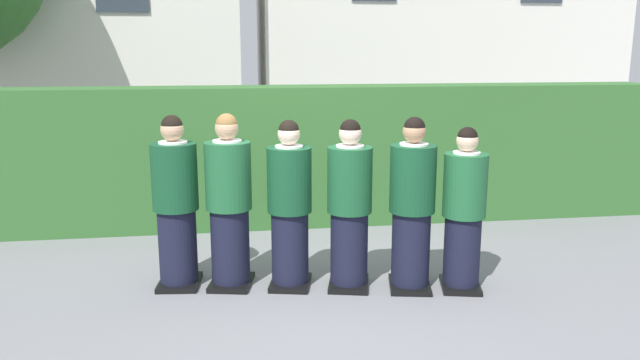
{
  "coord_description": "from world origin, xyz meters",
  "views": [
    {
      "loc": [
        -0.83,
        -5.64,
        2.27
      ],
      "look_at": [
        0.0,
        0.0,
        1.05
      ],
      "focal_mm": 35.02,
      "sensor_mm": 36.0,
      "label": 1
    }
  ],
  "objects": [
    {
      "name": "hedge",
      "position": [
        0.0,
        2.28,
        0.89
      ],
      "size": [
        9.62,
        0.7,
        1.78
      ],
      "color": "#33662D",
      "rests_on": "ground"
    },
    {
      "name": "ground_plane",
      "position": [
        0.0,
        0.0,
        0.0
      ],
      "size": [
        60.0,
        60.0,
        0.0
      ],
      "primitive_type": "plane",
      "color": "slate"
    },
    {
      "name": "student_front_row_2",
      "position": [
        -0.28,
        0.06,
        0.77
      ],
      "size": [
        0.47,
        0.53,
        1.61
      ],
      "color": "black",
      "rests_on": "ground"
    },
    {
      "name": "student_front_row_3",
      "position": [
        0.27,
        -0.05,
        0.77
      ],
      "size": [
        0.47,
        0.55,
        1.62
      ],
      "color": "black",
      "rests_on": "ground"
    },
    {
      "name": "student_front_row_0",
      "position": [
        -1.35,
        0.22,
        0.79
      ],
      "size": [
        0.43,
        0.54,
        1.66
      ],
      "color": "black",
      "rests_on": "ground"
    },
    {
      "name": "student_front_row_5",
      "position": [
        1.33,
        -0.25,
        0.74
      ],
      "size": [
        0.45,
        0.53,
        1.56
      ],
      "color": "black",
      "rests_on": "ground"
    },
    {
      "name": "student_front_row_1",
      "position": [
        -0.85,
        0.15,
        0.8
      ],
      "size": [
        0.48,
        0.55,
        1.67
      ],
      "color": "black",
      "rests_on": "ground"
    },
    {
      "name": "student_front_row_4",
      "position": [
        0.85,
        -0.17,
        0.78
      ],
      "size": [
        0.47,
        0.54,
        1.65
      ],
      "color": "black",
      "rests_on": "ground"
    }
  ]
}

